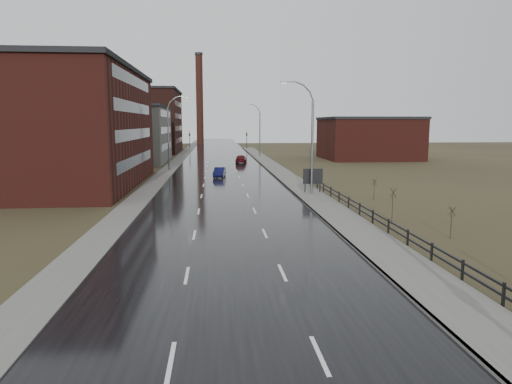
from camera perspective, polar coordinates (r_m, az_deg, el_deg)
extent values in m
cube|color=black|center=(69.47, -4.35, 2.61)|extent=(14.00, 300.00, 0.06)
cube|color=#595651|center=(45.66, 6.94, -0.48)|extent=(3.20, 180.00, 0.18)
cube|color=slate|center=(45.37, 5.06, -0.51)|extent=(0.16, 180.00, 0.18)
cube|color=#595651|center=(69.85, -11.10, 2.53)|extent=(2.40, 260.00, 0.12)
cube|color=#471914|center=(57.73, -25.71, 7.02)|extent=(22.00, 28.00, 13.00)
cube|color=black|center=(58.03, -26.15, 13.68)|extent=(22.44, 28.56, 0.50)
cube|color=black|center=(55.03, -14.69, 3.89)|extent=(0.06, 22.40, 1.20)
cube|color=black|center=(54.88, -14.80, 7.01)|extent=(0.06, 22.40, 1.20)
cube|color=black|center=(54.89, -14.93, 10.14)|extent=(0.06, 22.40, 1.20)
cube|color=black|center=(55.07, -15.05, 13.26)|extent=(0.06, 22.40, 1.20)
cube|color=slate|center=(88.79, -16.33, 6.80)|extent=(16.00, 20.00, 10.00)
cube|color=black|center=(88.82, -16.48, 10.18)|extent=(16.32, 20.40, 0.50)
cube|color=black|center=(87.68, -11.13, 5.66)|extent=(0.06, 16.00, 1.20)
cube|color=black|center=(87.58, -11.19, 7.61)|extent=(0.06, 16.00, 1.20)
cube|color=black|center=(87.59, -11.24, 9.58)|extent=(0.06, 16.00, 1.20)
cube|color=#331611|center=(119.17, -15.97, 8.38)|extent=(26.00, 24.00, 15.00)
cube|color=black|center=(119.44, -16.12, 12.10)|extent=(26.52, 24.48, 0.50)
cube|color=black|center=(117.53, -9.61, 6.40)|extent=(0.06, 19.20, 1.20)
cube|color=black|center=(117.46, -9.65, 7.86)|extent=(0.06, 19.20, 1.20)
cube|color=black|center=(117.47, -9.69, 9.32)|extent=(0.06, 19.20, 1.20)
cube|color=black|center=(117.55, -9.72, 10.79)|extent=(0.06, 19.20, 1.20)
cube|color=#471914|center=(96.33, 13.88, 6.41)|extent=(18.00, 16.00, 8.00)
cube|color=black|center=(96.28, 13.97, 8.94)|extent=(18.36, 16.32, 0.50)
cylinder|color=#331611|center=(159.37, -7.07, 11.31)|extent=(2.40, 2.40, 30.00)
cylinder|color=black|center=(160.84, -7.17, 16.76)|extent=(2.70, 2.70, 0.80)
cylinder|color=slate|center=(46.18, 7.03, 5.44)|extent=(0.24, 0.24, 9.50)
cylinder|color=slate|center=(46.16, 6.94, 11.84)|extent=(0.51, 0.14, 0.98)
cylinder|color=slate|center=(46.11, 6.36, 12.74)|extent=(0.81, 0.14, 0.81)
cylinder|color=slate|center=(46.02, 5.48, 13.36)|extent=(0.98, 0.14, 0.51)
cylinder|color=slate|center=(45.89, 4.42, 13.60)|extent=(1.01, 0.14, 0.14)
cube|color=slate|center=(45.77, 3.54, 13.55)|extent=(0.70, 0.28, 0.18)
cube|color=silver|center=(45.77, 3.54, 13.43)|extent=(0.50, 0.20, 0.04)
cylinder|color=slate|center=(71.49, -10.88, 6.44)|extent=(0.24, 0.24, 9.50)
cylinder|color=slate|center=(71.49, -10.86, 10.57)|extent=(0.51, 0.14, 0.98)
cylinder|color=slate|center=(71.47, -10.49, 11.16)|extent=(0.81, 0.14, 0.81)
cylinder|color=slate|center=(71.43, -9.92, 11.56)|extent=(0.98, 0.14, 0.51)
cylinder|color=slate|center=(71.38, -9.24, 11.71)|extent=(1.01, 0.14, 0.14)
cube|color=slate|center=(71.33, -8.68, 11.68)|extent=(0.70, 0.28, 0.18)
cube|color=silver|center=(71.33, -8.67, 11.60)|extent=(0.50, 0.20, 0.04)
cylinder|color=slate|center=(99.60, 0.49, 7.15)|extent=(0.24, 0.24, 9.50)
cylinder|color=slate|center=(99.58, 0.39, 10.12)|extent=(0.51, 0.14, 0.98)
cylinder|color=slate|center=(99.56, 0.12, 10.53)|extent=(0.81, 0.14, 0.81)
cylinder|color=slate|center=(99.52, -0.30, 10.81)|extent=(0.98, 0.14, 0.51)
cylinder|color=slate|center=(99.46, -0.79, 10.90)|extent=(1.01, 0.14, 0.14)
cube|color=slate|center=(99.41, -1.20, 10.87)|extent=(0.70, 0.28, 0.18)
cube|color=silver|center=(99.40, -1.20, 10.82)|extent=(0.50, 0.20, 0.04)
cube|color=black|center=(20.69, 28.53, -11.33)|extent=(0.10, 0.10, 1.10)
cube|color=black|center=(23.10, 24.40, -9.02)|extent=(0.10, 0.10, 1.10)
cube|color=black|center=(25.64, 21.10, -7.11)|extent=(0.10, 0.10, 1.10)
cube|color=black|center=(28.27, 18.43, -5.54)|extent=(0.10, 0.10, 1.10)
cube|color=black|center=(30.96, 16.23, -4.23)|extent=(0.10, 0.10, 1.10)
cube|color=black|center=(33.71, 14.39, -3.12)|extent=(0.10, 0.10, 1.10)
cube|color=black|center=(36.49, 12.83, -2.18)|extent=(0.10, 0.10, 1.10)
cube|color=black|center=(39.31, 11.49, -1.38)|extent=(0.10, 0.10, 1.10)
cube|color=black|center=(42.15, 10.34, -0.68)|extent=(0.10, 0.10, 1.10)
cube|color=black|center=(45.01, 9.33, -0.07)|extent=(0.10, 0.10, 1.10)
cube|color=black|center=(47.89, 8.44, 0.47)|extent=(0.10, 0.10, 1.10)
cube|color=black|center=(50.79, 7.66, 0.95)|extent=(0.10, 0.10, 1.10)
cube|color=black|center=(53.69, 6.95, 1.37)|extent=(0.10, 0.10, 1.10)
cube|color=black|center=(30.42, 16.60, -3.70)|extent=(0.08, 53.00, 0.10)
cube|color=black|center=(30.51, 16.56, -4.43)|extent=(0.08, 53.00, 0.10)
cylinder|color=#382D23|center=(31.41, 23.20, -4.01)|extent=(0.08, 0.08, 1.52)
cylinder|color=#382D23|center=(31.24, 23.38, -2.23)|extent=(0.04, 0.52, 0.61)
cylinder|color=#382D23|center=(31.27, 23.29, -2.22)|extent=(0.49, 0.20, 0.61)
cylinder|color=#382D23|center=(31.23, 23.21, -2.23)|extent=(0.30, 0.44, 0.62)
cylinder|color=#382D23|center=(31.17, 23.26, -2.25)|extent=(0.30, 0.44, 0.62)
cylinder|color=#382D23|center=(31.19, 23.37, -2.25)|extent=(0.49, 0.20, 0.61)
cylinder|color=#382D23|center=(35.26, 16.68, -2.06)|extent=(0.08, 0.08, 1.88)
cylinder|color=#382D23|center=(35.08, 16.84, -0.09)|extent=(0.04, 0.63, 0.74)
cylinder|color=#382D23|center=(35.11, 16.76, -0.08)|extent=(0.60, 0.24, 0.75)
cylinder|color=#382D23|center=(35.08, 16.69, -0.08)|extent=(0.36, 0.54, 0.76)
cylinder|color=#382D23|center=(35.02, 16.72, -0.10)|extent=(0.36, 0.54, 0.76)
cylinder|color=#382D23|center=(35.03, 16.82, -0.10)|extent=(0.60, 0.24, 0.75)
cylinder|color=#382D23|center=(44.61, 14.55, -0.04)|extent=(0.08, 0.08, 1.51)
cylinder|color=#382D23|center=(44.49, 14.65, 1.21)|extent=(0.04, 0.51, 0.60)
cylinder|color=#382D23|center=(44.53, 14.59, 1.21)|extent=(0.49, 0.20, 0.61)
cylinder|color=#382D23|center=(44.49, 14.53, 1.21)|extent=(0.30, 0.44, 0.62)
cylinder|color=#382D23|center=(44.44, 14.56, 1.20)|extent=(0.30, 0.44, 0.62)
cylinder|color=#382D23|center=(44.44, 14.63, 1.20)|extent=(0.49, 0.20, 0.61)
cube|color=black|center=(47.31, 6.15, 0.84)|extent=(0.10, 0.10, 1.80)
cube|color=black|center=(47.64, 8.00, 0.86)|extent=(0.10, 0.10, 1.80)
cube|color=silver|center=(47.30, 7.11, 1.97)|extent=(1.96, 0.08, 1.48)
cube|color=black|center=(47.25, 7.12, 1.96)|extent=(2.06, 0.04, 1.58)
cylinder|color=black|center=(129.37, -8.30, 6.44)|extent=(0.16, 0.16, 5.20)
imported|color=black|center=(129.32, -8.32, 7.39)|extent=(0.58, 2.73, 1.10)
sphere|color=#FF190C|center=(129.16, -8.33, 7.52)|extent=(0.18, 0.18, 0.18)
cylinder|color=black|center=(129.48, -1.17, 6.53)|extent=(0.16, 0.16, 5.20)
imported|color=black|center=(129.42, -1.17, 7.48)|extent=(0.58, 2.73, 1.10)
sphere|color=#FF190C|center=(129.27, -1.16, 7.61)|extent=(0.18, 0.18, 0.18)
imported|color=#0B0C38|center=(61.74, -4.58, 2.43)|extent=(1.84, 4.05, 1.29)
imported|color=#470B10|center=(83.38, -1.89, 4.14)|extent=(2.41, 4.79, 1.56)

